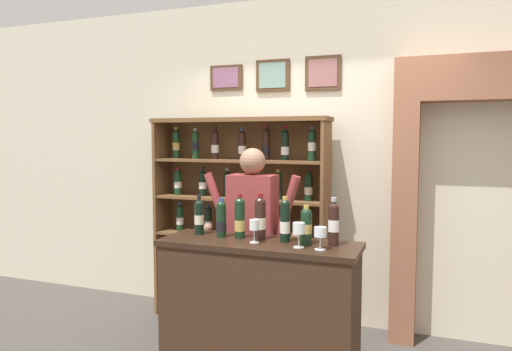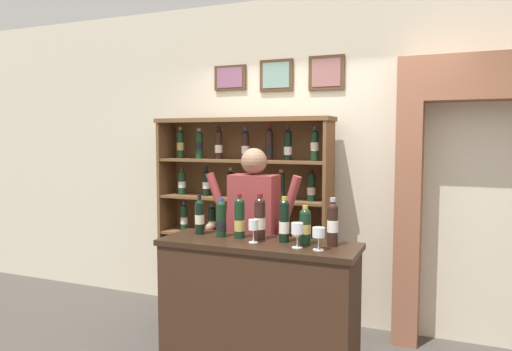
{
  "view_description": "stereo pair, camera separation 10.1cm",
  "coord_description": "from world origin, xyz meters",
  "px_view_note": "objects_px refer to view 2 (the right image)",
  "views": [
    {
      "loc": [
        1.0,
        -3.04,
        1.78
      ],
      "look_at": [
        -0.21,
        0.17,
        1.5
      ],
      "focal_mm": 33.15,
      "sensor_mm": 36.0,
      "label": 1
    },
    {
      "loc": [
        1.1,
        -3.01,
        1.78
      ],
      "look_at": [
        -0.21,
        0.17,
        1.5
      ],
      "focal_mm": 33.15,
      "sensor_mm": 36.0,
      "label": 2
    }
  ],
  "objects_px": {
    "tasting_bottle_chianti": "(305,225)",
    "wine_glass_left": "(319,233)",
    "wine_glass_spare": "(253,226)",
    "wine_glass_right": "(297,230)",
    "tasting_bottle_brunello": "(240,218)",
    "tasting_bottle_super_tuscan": "(260,217)",
    "wine_shelf": "(244,215)",
    "shopkeeper": "(254,227)",
    "tasting_bottle_bianco": "(221,218)",
    "tasting_bottle_prosecco": "(284,220)",
    "tasting_bottle_grappa": "(200,216)",
    "tasting_bottle_riserva": "(333,223)",
    "tasting_counter": "(258,315)"
  },
  "relations": [
    {
      "from": "tasting_bottle_bianco",
      "to": "tasting_bottle_chianti",
      "type": "relative_size",
      "value": 1.07
    },
    {
      "from": "wine_glass_right",
      "to": "tasting_bottle_super_tuscan",
      "type": "bearing_deg",
      "value": 155.77
    },
    {
      "from": "wine_glass_left",
      "to": "wine_glass_spare",
      "type": "xyz_separation_m",
      "value": [
        -0.47,
        0.04,
        0.01
      ]
    },
    {
      "from": "tasting_bottle_prosecco",
      "to": "tasting_bottle_riserva",
      "type": "xyz_separation_m",
      "value": [
        0.34,
        0.01,
        0.01
      ]
    },
    {
      "from": "wine_shelf",
      "to": "tasting_bottle_prosecco",
      "type": "xyz_separation_m",
      "value": [
        0.78,
        -1.07,
        0.18
      ]
    },
    {
      "from": "tasting_counter",
      "to": "shopkeeper",
      "type": "distance_m",
      "value": 0.77
    },
    {
      "from": "wine_shelf",
      "to": "tasting_bottle_grappa",
      "type": "bearing_deg",
      "value": -84.55
    },
    {
      "from": "tasting_bottle_prosecco",
      "to": "wine_glass_right",
      "type": "xyz_separation_m",
      "value": [
        0.13,
        -0.13,
        -0.03
      ]
    },
    {
      "from": "wine_glass_spare",
      "to": "wine_glass_right",
      "type": "distance_m",
      "value": 0.33
    },
    {
      "from": "tasting_bottle_super_tuscan",
      "to": "wine_shelf",
      "type": "bearing_deg",
      "value": 119.28
    },
    {
      "from": "wine_shelf",
      "to": "tasting_counter",
      "type": "height_order",
      "value": "wine_shelf"
    },
    {
      "from": "tasting_bottle_super_tuscan",
      "to": "tasting_bottle_riserva",
      "type": "xyz_separation_m",
      "value": [
        0.53,
        -0.01,
        -0.0
      ]
    },
    {
      "from": "tasting_bottle_super_tuscan",
      "to": "wine_glass_left",
      "type": "relative_size",
      "value": 2.21
    },
    {
      "from": "shopkeeper",
      "to": "wine_glass_right",
      "type": "height_order",
      "value": "shopkeeper"
    },
    {
      "from": "tasting_bottle_brunello",
      "to": "tasting_bottle_riserva",
      "type": "bearing_deg",
      "value": -0.27
    },
    {
      "from": "tasting_counter",
      "to": "tasting_bottle_bianco",
      "type": "height_order",
      "value": "tasting_bottle_bianco"
    },
    {
      "from": "tasting_bottle_super_tuscan",
      "to": "tasting_bottle_chianti",
      "type": "bearing_deg",
      "value": -5.09
    },
    {
      "from": "tasting_bottle_prosecco",
      "to": "wine_glass_spare",
      "type": "relative_size",
      "value": 1.98
    },
    {
      "from": "tasting_bottle_bianco",
      "to": "wine_glass_left",
      "type": "relative_size",
      "value": 1.92
    },
    {
      "from": "tasting_bottle_super_tuscan",
      "to": "tasting_bottle_prosecco",
      "type": "distance_m",
      "value": 0.19
    },
    {
      "from": "tasting_bottle_brunello",
      "to": "wine_glass_left",
      "type": "xyz_separation_m",
      "value": [
        0.63,
        -0.15,
        -0.04
      ]
    },
    {
      "from": "wine_glass_spare",
      "to": "tasting_bottle_prosecco",
      "type": "bearing_deg",
      "value": 27.76
    },
    {
      "from": "tasting_bottle_super_tuscan",
      "to": "tasting_bottle_chianti",
      "type": "height_order",
      "value": "tasting_bottle_super_tuscan"
    },
    {
      "from": "tasting_bottle_brunello",
      "to": "tasting_bottle_super_tuscan",
      "type": "height_order",
      "value": "tasting_bottle_super_tuscan"
    },
    {
      "from": "tasting_counter",
      "to": "tasting_bottle_bianco",
      "type": "distance_m",
      "value": 0.73
    },
    {
      "from": "tasting_bottle_grappa",
      "to": "wine_glass_left",
      "type": "bearing_deg",
      "value": -9.49
    },
    {
      "from": "tasting_counter",
      "to": "tasting_bottle_prosecco",
      "type": "relative_size",
      "value": 4.42
    },
    {
      "from": "wine_shelf",
      "to": "wine_glass_spare",
      "type": "relative_size",
      "value": 12.16
    },
    {
      "from": "wine_glass_left",
      "to": "tasting_bottle_super_tuscan",
      "type": "bearing_deg",
      "value": 161.63
    },
    {
      "from": "shopkeeper",
      "to": "tasting_bottle_prosecco",
      "type": "bearing_deg",
      "value": -47.71
    },
    {
      "from": "tasting_bottle_super_tuscan",
      "to": "wine_glass_spare",
      "type": "bearing_deg",
      "value": -90.71
    },
    {
      "from": "wine_shelf",
      "to": "tasting_bottle_super_tuscan",
      "type": "xyz_separation_m",
      "value": [
        0.59,
        -1.05,
        0.18
      ]
    },
    {
      "from": "shopkeeper",
      "to": "tasting_bottle_super_tuscan",
      "type": "relative_size",
      "value": 5.14
    },
    {
      "from": "tasting_counter",
      "to": "tasting_bottle_riserva",
      "type": "xyz_separation_m",
      "value": [
        0.51,
        0.06,
        0.68
      ]
    },
    {
      "from": "tasting_bottle_prosecco",
      "to": "wine_glass_right",
      "type": "height_order",
      "value": "tasting_bottle_prosecco"
    },
    {
      "from": "tasting_counter",
      "to": "tasting_bottle_brunello",
      "type": "relative_size",
      "value": 4.4
    },
    {
      "from": "wine_glass_spare",
      "to": "wine_shelf",
      "type": "bearing_deg",
      "value": 116.75
    },
    {
      "from": "wine_glass_left",
      "to": "wine_glass_spare",
      "type": "height_order",
      "value": "wine_glass_spare"
    },
    {
      "from": "tasting_bottle_bianco",
      "to": "wine_glass_right",
      "type": "distance_m",
      "value": 0.63
    },
    {
      "from": "wine_glass_spare",
      "to": "wine_glass_right",
      "type": "height_order",
      "value": "wine_glass_right"
    },
    {
      "from": "shopkeeper",
      "to": "tasting_bottle_riserva",
      "type": "distance_m",
      "value": 0.9
    },
    {
      "from": "wine_glass_right",
      "to": "tasting_bottle_brunello",
      "type": "bearing_deg",
      "value": 163.7
    },
    {
      "from": "tasting_counter",
      "to": "shopkeeper",
      "type": "bearing_deg",
      "value": 115.59
    },
    {
      "from": "tasting_bottle_chianti",
      "to": "wine_glass_left",
      "type": "distance_m",
      "value": 0.18
    },
    {
      "from": "wine_glass_spare",
      "to": "wine_glass_right",
      "type": "xyz_separation_m",
      "value": [
        0.32,
        -0.03,
        0.0
      ]
    },
    {
      "from": "tasting_bottle_bianco",
      "to": "tasting_bottle_super_tuscan",
      "type": "xyz_separation_m",
      "value": [
        0.29,
        0.02,
        0.02
      ]
    },
    {
      "from": "tasting_bottle_bianco",
      "to": "tasting_bottle_riserva",
      "type": "relative_size",
      "value": 0.87
    },
    {
      "from": "tasting_bottle_riserva",
      "to": "shopkeeper",
      "type": "bearing_deg",
      "value": 149.03
    },
    {
      "from": "shopkeeper",
      "to": "tasting_bottle_bianco",
      "type": "height_order",
      "value": "shopkeeper"
    },
    {
      "from": "tasting_bottle_super_tuscan",
      "to": "tasting_bottle_prosecco",
      "type": "relative_size",
      "value": 1.03
    }
  ]
}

